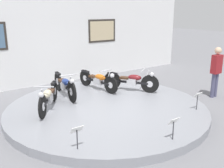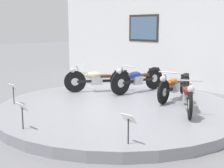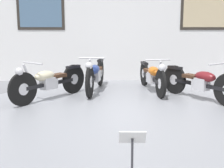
# 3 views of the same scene
# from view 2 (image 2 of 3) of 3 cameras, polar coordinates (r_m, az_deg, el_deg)

# --- Properties ---
(ground_plane) EXTENTS (60.00, 60.00, 0.00)m
(ground_plane) POSITION_cam_2_polar(r_m,az_deg,el_deg) (7.74, 1.04, -5.34)
(ground_plane) COLOR slate
(display_platform) EXTENTS (5.86, 5.86, 0.21)m
(display_platform) POSITION_cam_2_polar(r_m,az_deg,el_deg) (7.71, 1.04, -4.58)
(display_platform) COLOR gray
(display_platform) RESTS_ON ground_plane
(back_wall) EXTENTS (14.00, 0.22, 3.72)m
(back_wall) POSITION_cam_2_polar(r_m,az_deg,el_deg) (10.73, 16.24, 8.75)
(back_wall) COLOR white
(back_wall) RESTS_ON ground_plane
(motorcycle_cream) EXTENTS (1.20, 1.64, 0.79)m
(motorcycle_cream) POSITION_cam_2_polar(r_m,az_deg,el_deg) (9.15, -2.82, 0.96)
(motorcycle_cream) COLOR black
(motorcycle_cream) RESTS_ON display_platform
(motorcycle_blue) EXTENTS (0.54, 2.02, 0.81)m
(motorcycle_blue) POSITION_cam_2_polar(r_m,az_deg,el_deg) (9.11, 4.60, 0.99)
(motorcycle_blue) COLOR black
(motorcycle_blue) RESTS_ON display_platform
(motorcycle_orange) EXTENTS (0.54, 1.93, 0.78)m
(motorcycle_orange) POSITION_cam_2_polar(r_m,az_deg,el_deg) (8.36, 11.30, -0.25)
(motorcycle_orange) COLOR black
(motorcycle_orange) RESTS_ON display_platform
(motorcycle_maroon) EXTENTS (1.19, 1.64, 0.79)m
(motorcycle_maroon) POSITION_cam_2_polar(r_m,az_deg,el_deg) (7.25, 13.69, -1.93)
(motorcycle_maroon) COLOR black
(motorcycle_maroon) RESTS_ON display_platform
(info_placard_front_left) EXTENTS (0.26, 0.11, 0.51)m
(info_placard_front_left) POSITION_cam_2_polar(r_m,az_deg,el_deg) (8.07, -17.60, -0.95)
(info_placard_front_left) COLOR #333338
(info_placard_front_left) RESTS_ON display_platform
(info_placard_front_centre) EXTENTS (0.26, 0.11, 0.51)m
(info_placard_front_centre) POSITION_cam_2_polar(r_m,az_deg,el_deg) (6.05, -16.11, -4.62)
(info_placard_front_centre) COLOR #333338
(info_placard_front_centre) RESTS_ON display_platform
(info_placard_front_right) EXTENTS (0.26, 0.11, 0.51)m
(info_placard_front_right) POSITION_cam_2_polar(r_m,az_deg,el_deg) (5.11, 3.01, -7.00)
(info_placard_front_right) COLOR #333338
(info_placard_front_right) RESTS_ON display_platform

